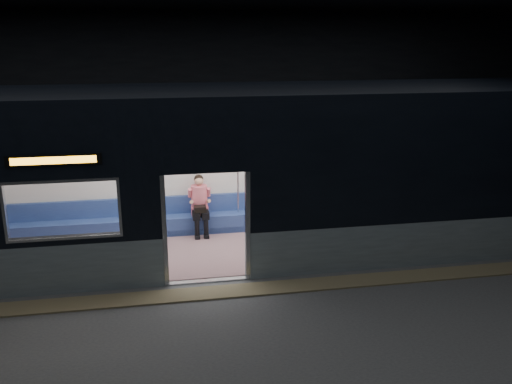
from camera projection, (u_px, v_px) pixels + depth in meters
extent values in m
cube|color=#47494C|center=(214.00, 309.00, 8.92)|extent=(24.00, 14.00, 0.01)
cube|color=black|center=(185.00, 105.00, 14.82)|extent=(24.00, 0.04, 5.00)
cube|color=#8C7F59|center=(211.00, 293.00, 9.43)|extent=(22.80, 0.50, 0.03)
cube|color=#8D9FA9|center=(454.00, 241.00, 10.63)|extent=(8.30, 0.12, 0.90)
cube|color=black|center=(462.00, 161.00, 10.19)|extent=(8.30, 0.12, 2.30)
cube|color=black|center=(204.00, 140.00, 9.19)|extent=(1.40, 0.12, 1.15)
cube|color=#B7BABC|center=(165.00, 231.00, 9.51)|extent=(0.08, 0.14, 2.05)
cube|color=#B7BABC|center=(248.00, 226.00, 9.76)|extent=(0.08, 0.14, 2.05)
cube|color=black|center=(54.00, 160.00, 8.76)|extent=(1.50, 0.04, 0.18)
cube|color=orange|center=(54.00, 160.00, 8.75)|extent=(1.34, 0.03, 0.12)
cube|color=silver|center=(194.00, 162.00, 12.20)|extent=(18.00, 0.12, 3.20)
cube|color=black|center=(197.00, 93.00, 10.37)|extent=(18.00, 3.00, 0.15)
cube|color=gray|center=(201.00, 251.00, 11.27)|extent=(17.76, 2.76, 0.04)
cube|color=silver|center=(198.00, 140.00, 10.63)|extent=(17.76, 2.76, 0.10)
cube|color=navy|center=(197.00, 223.00, 12.27)|extent=(11.00, 0.48, 0.41)
cube|color=navy|center=(196.00, 203.00, 12.34)|extent=(11.00, 0.10, 0.40)
cube|color=#6D4F51|center=(20.00, 275.00, 9.61)|extent=(4.40, 0.48, 0.41)
cube|color=#6D4F51|center=(372.00, 249.00, 10.75)|extent=(4.40, 0.48, 0.41)
cylinder|color=silver|center=(152.00, 218.00, 9.72)|extent=(0.04, 0.04, 2.26)
cylinder|color=silver|center=(152.00, 186.00, 11.86)|extent=(0.04, 0.04, 2.26)
cylinder|color=silver|center=(256.00, 212.00, 10.05)|extent=(0.04, 0.04, 2.26)
cylinder|color=silver|center=(238.00, 182.00, 12.19)|extent=(0.04, 0.04, 2.26)
cylinder|color=silver|center=(195.00, 150.00, 11.76)|extent=(11.00, 0.03, 0.03)
cube|color=black|center=(196.00, 214.00, 11.98)|extent=(0.16, 0.45, 0.15)
cube|color=black|center=(205.00, 214.00, 12.02)|extent=(0.16, 0.45, 0.15)
cylinder|color=black|center=(197.00, 229.00, 11.87)|extent=(0.10, 0.10, 0.43)
cylinder|color=black|center=(206.00, 228.00, 11.90)|extent=(0.10, 0.10, 0.43)
cube|color=#E56E7B|center=(200.00, 211.00, 12.17)|extent=(0.38, 0.21, 0.19)
cylinder|color=#E56E7B|center=(199.00, 196.00, 12.11)|extent=(0.42, 0.42, 0.49)
sphere|color=tan|center=(199.00, 181.00, 11.99)|extent=(0.20, 0.20, 0.20)
sphere|color=black|center=(199.00, 179.00, 12.02)|extent=(0.21, 0.21, 0.21)
cube|color=black|center=(200.00, 209.00, 11.89)|extent=(0.30, 0.27, 0.13)
cube|color=white|center=(330.00, 162.00, 12.70)|extent=(0.98, 0.03, 0.63)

